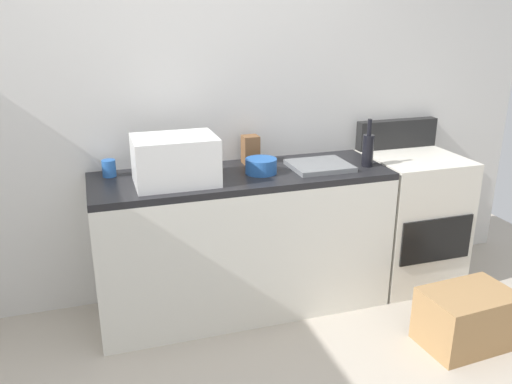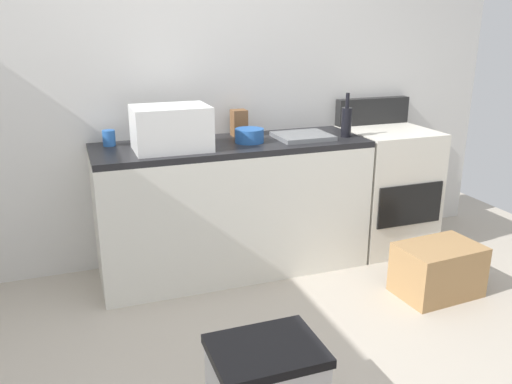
{
  "view_description": "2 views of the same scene",
  "coord_description": "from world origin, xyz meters",
  "px_view_note": "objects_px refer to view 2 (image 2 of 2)",
  "views": [
    {
      "loc": [
        -0.55,
        -1.72,
        1.83
      ],
      "look_at": [
        0.3,
        0.92,
        0.87
      ],
      "focal_mm": 37.0,
      "sensor_mm": 36.0,
      "label": 1
    },
    {
      "loc": [
        -0.71,
        -2.03,
        1.65
      ],
      "look_at": [
        0.37,
        0.92,
        0.64
      ],
      "focal_mm": 36.94,
      "sensor_mm": 36.0,
      "label": 2
    }
  ],
  "objects_px": {
    "stove_oven": "(386,186)",
    "cardboard_box_large": "(438,270)",
    "wine_bottle": "(346,121)",
    "microwave": "(171,128)",
    "knife_block": "(239,123)",
    "coffee_mug": "(109,138)",
    "mixing_bowl": "(249,136)"
  },
  "relations": [
    {
      "from": "stove_oven",
      "to": "knife_block",
      "type": "bearing_deg",
      "value": 170.61
    },
    {
      "from": "wine_bottle",
      "to": "stove_oven",
      "type": "bearing_deg",
      "value": 13.44
    },
    {
      "from": "microwave",
      "to": "coffee_mug",
      "type": "distance_m",
      "value": 0.44
    },
    {
      "from": "mixing_bowl",
      "to": "cardboard_box_large",
      "type": "bearing_deg",
      "value": -37.9
    },
    {
      "from": "knife_block",
      "to": "mixing_bowl",
      "type": "xyz_separation_m",
      "value": [
        -0.0,
        -0.22,
        -0.04
      ]
    },
    {
      "from": "wine_bottle",
      "to": "knife_block",
      "type": "xyz_separation_m",
      "value": [
        -0.68,
        0.29,
        -0.02
      ]
    },
    {
      "from": "stove_oven",
      "to": "microwave",
      "type": "xyz_separation_m",
      "value": [
        -1.63,
        -0.07,
        0.57
      ]
    },
    {
      "from": "microwave",
      "to": "cardboard_box_large",
      "type": "height_order",
      "value": "microwave"
    },
    {
      "from": "stove_oven",
      "to": "coffee_mug",
      "type": "height_order",
      "value": "stove_oven"
    },
    {
      "from": "stove_oven",
      "to": "cardboard_box_large",
      "type": "height_order",
      "value": "stove_oven"
    },
    {
      "from": "microwave",
      "to": "coffee_mug",
      "type": "xyz_separation_m",
      "value": [
        -0.35,
        0.24,
        -0.09
      ]
    },
    {
      "from": "microwave",
      "to": "knife_block",
      "type": "xyz_separation_m",
      "value": [
        0.52,
        0.26,
        -0.05
      ]
    },
    {
      "from": "knife_block",
      "to": "cardboard_box_large",
      "type": "relative_size",
      "value": 0.35
    },
    {
      "from": "microwave",
      "to": "cardboard_box_large",
      "type": "bearing_deg",
      "value": -26.05
    },
    {
      "from": "microwave",
      "to": "knife_block",
      "type": "relative_size",
      "value": 2.56
    },
    {
      "from": "coffee_mug",
      "to": "knife_block",
      "type": "height_order",
      "value": "knife_block"
    },
    {
      "from": "cardboard_box_large",
      "to": "coffee_mug",
      "type": "bearing_deg",
      "value": 152.22
    },
    {
      "from": "microwave",
      "to": "knife_block",
      "type": "bearing_deg",
      "value": 26.14
    },
    {
      "from": "wine_bottle",
      "to": "knife_block",
      "type": "distance_m",
      "value": 0.74
    },
    {
      "from": "mixing_bowl",
      "to": "knife_block",
      "type": "bearing_deg",
      "value": 89.08
    },
    {
      "from": "cardboard_box_large",
      "to": "stove_oven",
      "type": "bearing_deg",
      "value": 81.32
    },
    {
      "from": "coffee_mug",
      "to": "knife_block",
      "type": "distance_m",
      "value": 0.88
    },
    {
      "from": "wine_bottle",
      "to": "cardboard_box_large",
      "type": "height_order",
      "value": "wine_bottle"
    },
    {
      "from": "stove_oven",
      "to": "knife_block",
      "type": "relative_size",
      "value": 6.11
    },
    {
      "from": "stove_oven",
      "to": "wine_bottle",
      "type": "xyz_separation_m",
      "value": [
        -0.43,
        -0.1,
        0.54
      ]
    },
    {
      "from": "wine_bottle",
      "to": "coffee_mug",
      "type": "relative_size",
      "value": 3.0
    },
    {
      "from": "knife_block",
      "to": "mixing_bowl",
      "type": "relative_size",
      "value": 0.95
    },
    {
      "from": "stove_oven",
      "to": "mixing_bowl",
      "type": "relative_size",
      "value": 5.79
    },
    {
      "from": "microwave",
      "to": "wine_bottle",
      "type": "xyz_separation_m",
      "value": [
        1.2,
        -0.03,
        -0.03
      ]
    },
    {
      "from": "coffee_mug",
      "to": "mixing_bowl",
      "type": "distance_m",
      "value": 0.9
    },
    {
      "from": "microwave",
      "to": "cardboard_box_large",
      "type": "xyz_separation_m",
      "value": [
        1.51,
        -0.74,
        -0.87
      ]
    },
    {
      "from": "microwave",
      "to": "mixing_bowl",
      "type": "xyz_separation_m",
      "value": [
        0.52,
        0.03,
        -0.09
      ]
    }
  ]
}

